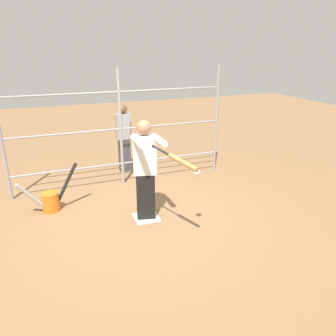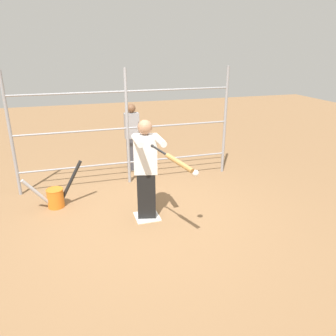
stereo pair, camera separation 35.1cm
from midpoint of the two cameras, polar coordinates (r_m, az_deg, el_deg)
The scene contains 8 objects.
ground_plane at distance 5.62m, azimuth -5.62°, elevation -8.66°, with size 24.00×24.00×0.00m, color olive.
home_plate at distance 5.62m, azimuth -5.62°, elevation -8.57°, with size 0.40×0.40×0.02m.
fence_backstop at distance 6.66m, azimuth -9.75°, elevation 6.71°, with size 4.38×0.06×2.35m.
batter at distance 5.23m, azimuth -5.91°, elevation -0.05°, with size 0.42×0.64×1.67m.
baseball_bat_swinging at distance 4.35m, azimuth -0.38°, elevation 1.33°, with size 0.38×0.80×0.20m.
softball_in_flight at distance 4.73m, azimuth 2.98°, elevation -0.79°, with size 0.10×0.10×0.10m.
bat_bucket at distance 6.14m, azimuth -21.33°, elevation -5.24°, with size 1.03×0.35×0.83m.
bystander_behind_fence at distance 7.47m, azimuth -9.04°, elevation 5.30°, with size 0.32×0.20×1.54m.
Camera 1 is at (1.41, 4.69, 2.74)m, focal length 35.00 mm.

